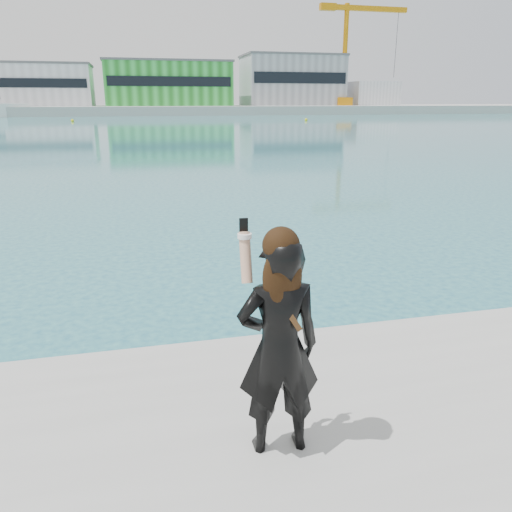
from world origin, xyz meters
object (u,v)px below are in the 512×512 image
at_px(dock_crane, 349,51).
at_px(buoy_near, 306,121).
at_px(buoy_far, 73,122).
at_px(woman, 279,341).

height_order(dock_crane, buoy_near, dock_crane).
xyz_separation_m(dock_crane, buoy_far, (-63.88, -37.87, -15.07)).
relative_size(buoy_near, buoy_far, 1.00).
height_order(dock_crane, buoy_far, dock_crane).
bearing_deg(buoy_near, dock_crane, 59.02).
distance_m(dock_crane, buoy_near, 52.41).
xyz_separation_m(buoy_near, woman, (-27.74, -79.84, 1.69)).
xyz_separation_m(dock_crane, woman, (-53.57, -122.88, -13.38)).
height_order(buoy_near, buoy_far, same).
relative_size(dock_crane, woman, 13.67).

